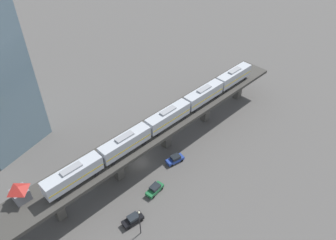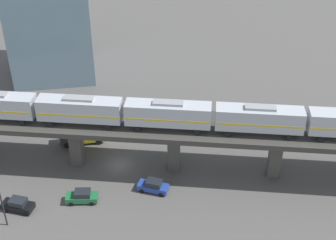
{
  "view_description": "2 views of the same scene",
  "coord_description": "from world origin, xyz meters",
  "px_view_note": "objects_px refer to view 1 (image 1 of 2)",
  "views": [
    {
      "loc": [
        -33.04,
        43.65,
        57.79
      ],
      "look_at": [
        -3.37,
        -7.11,
        9.63
      ],
      "focal_mm": 35.0,
      "sensor_mm": 36.0,
      "label": 1
    },
    {
      "loc": [
        -58.2,
        1.99,
        44.74
      ],
      "look_at": [
        -3.37,
        -7.11,
        9.63
      ],
      "focal_mm": 50.0,
      "sensor_mm": 36.0,
      "label": 2
    }
  ],
  "objects_px": {
    "signal_hut": "(20,193)",
    "street_car_blue": "(175,159)",
    "subway_train": "(168,117)",
    "delivery_truck": "(103,161)",
    "street_car_green": "(155,189)",
    "street_car_black": "(133,219)",
    "street_lamp": "(140,221)"
  },
  "relations": [
    {
      "from": "street_car_green",
      "to": "delivery_truck",
      "type": "xyz_separation_m",
      "value": [
        14.6,
        -0.38,
        0.82
      ]
    },
    {
      "from": "street_lamp",
      "to": "signal_hut",
      "type": "bearing_deg",
      "value": 25.01
    },
    {
      "from": "street_car_green",
      "to": "delivery_truck",
      "type": "height_order",
      "value": "delivery_truck"
    },
    {
      "from": "street_lamp",
      "to": "street_car_black",
      "type": "bearing_deg",
      "value": -24.46
    },
    {
      "from": "subway_train",
      "to": "street_car_blue",
      "type": "height_order",
      "value": "subway_train"
    },
    {
      "from": "subway_train",
      "to": "signal_hut",
      "type": "height_order",
      "value": "subway_train"
    },
    {
      "from": "subway_train",
      "to": "street_car_blue",
      "type": "bearing_deg",
      "value": 142.58
    },
    {
      "from": "delivery_truck",
      "to": "street_car_blue",
      "type": "bearing_deg",
      "value": -145.17
    },
    {
      "from": "street_car_blue",
      "to": "signal_hut",
      "type": "bearing_deg",
      "value": 61.1
    },
    {
      "from": "signal_hut",
      "to": "street_car_green",
      "type": "height_order",
      "value": "signal_hut"
    },
    {
      "from": "signal_hut",
      "to": "delivery_truck",
      "type": "height_order",
      "value": "signal_hut"
    },
    {
      "from": "street_car_black",
      "to": "delivery_truck",
      "type": "bearing_deg",
      "value": -31.29
    },
    {
      "from": "street_car_blue",
      "to": "street_lamp",
      "type": "xyz_separation_m",
      "value": [
        -3.56,
        20.01,
        3.17
      ]
    },
    {
      "from": "street_car_black",
      "to": "street_lamp",
      "type": "xyz_separation_m",
      "value": [
        -2.69,
        1.22,
        3.17
      ]
    },
    {
      "from": "street_car_blue",
      "to": "delivery_truck",
      "type": "height_order",
      "value": "delivery_truck"
    },
    {
      "from": "subway_train",
      "to": "delivery_truck",
      "type": "xyz_separation_m",
      "value": [
        10.45,
        12.47,
        -8.91
      ]
    },
    {
      "from": "subway_train",
      "to": "street_car_black",
      "type": "xyz_separation_m",
      "value": [
        -4.43,
        21.51,
        -9.73
      ]
    },
    {
      "from": "delivery_truck",
      "to": "street_lamp",
      "type": "height_order",
      "value": "street_lamp"
    },
    {
      "from": "street_car_black",
      "to": "subway_train",
      "type": "bearing_deg",
      "value": -78.36
    },
    {
      "from": "subway_train",
      "to": "delivery_truck",
      "type": "bearing_deg",
      "value": 50.05
    },
    {
      "from": "signal_hut",
      "to": "street_car_green",
      "type": "distance_m",
      "value": 26.9
    },
    {
      "from": "street_car_green",
      "to": "delivery_truck",
      "type": "bearing_deg",
      "value": -1.47
    },
    {
      "from": "signal_hut",
      "to": "street_car_blue",
      "type": "xyz_separation_m",
      "value": [
        -16.11,
        -29.19,
        -8.99
      ]
    },
    {
      "from": "subway_train",
      "to": "street_lamp",
      "type": "xyz_separation_m",
      "value": [
        -7.12,
        22.73,
        -6.56
      ]
    },
    {
      "from": "signal_hut",
      "to": "street_lamp",
      "type": "xyz_separation_m",
      "value": [
        -19.67,
        -9.18,
        -5.82
      ]
    },
    {
      "from": "signal_hut",
      "to": "street_lamp",
      "type": "distance_m",
      "value": 22.47
    },
    {
      "from": "street_car_black",
      "to": "street_lamp",
      "type": "height_order",
      "value": "street_lamp"
    },
    {
      "from": "street_car_black",
      "to": "street_lamp",
      "type": "relative_size",
      "value": 0.68
    },
    {
      "from": "street_car_blue",
      "to": "street_car_black",
      "type": "relative_size",
      "value": 1.0
    },
    {
      "from": "street_car_green",
      "to": "street_car_blue",
      "type": "bearing_deg",
      "value": -86.61
    },
    {
      "from": "subway_train",
      "to": "street_car_green",
      "type": "distance_m",
      "value": 16.64
    },
    {
      "from": "street_car_black",
      "to": "street_car_green",
      "type": "distance_m",
      "value": 8.67
    }
  ]
}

